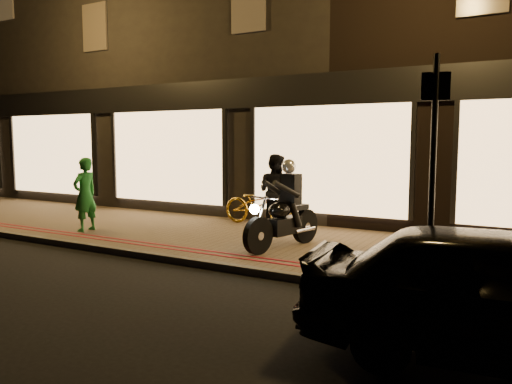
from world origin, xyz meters
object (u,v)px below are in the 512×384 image
sign_post (433,160)px  parked_car (508,294)px  bicycle_gold (258,205)px  person_green (85,194)px  motorcycle (284,214)px

sign_post → parked_car: bearing=-58.9°
bicycle_gold → person_green: person_green is taller
motorcycle → sign_post: (2.73, -1.28, 1.06)m
sign_post → person_green: size_ratio=1.92×
motorcycle → parked_car: 4.72m
person_green → motorcycle: bearing=98.7°
person_green → bicycle_gold: bearing=132.3°
bicycle_gold → parked_car: 7.15m
person_green → sign_post: bearing=85.8°
sign_post → parked_car: 2.23m
motorcycle → sign_post: bearing=-11.7°
bicycle_gold → person_green: bearing=134.3°
motorcycle → person_green: bearing=-159.4°
person_green → parked_car: person_green is taller
bicycle_gold → parked_car: (5.29, -4.80, 0.06)m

